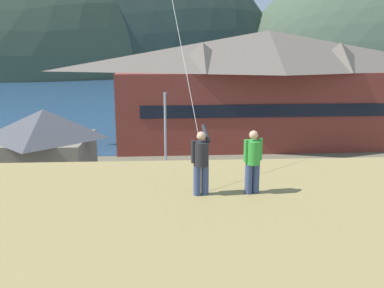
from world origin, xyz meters
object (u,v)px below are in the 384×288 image
at_px(storage_shed_near_lot, 46,152).
at_px(person_kite_flyer, 201,161).
at_px(harbor_lodge, 267,86).
at_px(moored_boat_wharfside, 130,111).
at_px(parking_light_pole, 165,131).
at_px(parked_car_mid_row_near, 317,185).
at_px(storage_shed_waterside, 175,117).
at_px(person_companion, 253,160).
at_px(parked_car_front_row_end, 235,229).
at_px(parked_car_front_row_silver, 240,182).
at_px(moored_boat_inner_slip, 129,120).
at_px(wharf_dock, 157,118).
at_px(moored_boat_outer_mooring, 186,122).

distance_m(storage_shed_near_lot, person_kite_flyer, 18.26).
height_order(harbor_lodge, person_kite_flyer, harbor_lodge).
relative_size(moored_boat_wharfside, person_kite_flyer, 4.27).
height_order(storage_shed_near_lot, parking_light_pole, parking_light_pole).
bearing_deg(person_kite_flyer, parked_car_mid_row_near, 59.37).
xyz_separation_m(harbor_lodge, parked_car_mid_row_near, (-0.18, -15.40, -4.54)).
distance_m(storage_shed_waterside, person_companion, 32.21).
xyz_separation_m(parked_car_front_row_end, parked_car_mid_row_near, (6.07, 6.23, 0.00)).
distance_m(parking_light_pole, person_kite_flyer, 18.44).
bearing_deg(parking_light_pole, parked_car_mid_row_near, -23.78).
relative_size(storage_shed_waterside, parking_light_pole, 0.91).
xyz_separation_m(storage_shed_near_lot, moored_boat_wharfside, (2.70, 29.61, -2.21)).
height_order(parking_light_pole, person_kite_flyer, person_kite_flyer).
xyz_separation_m(storage_shed_near_lot, parked_car_front_row_end, (10.71, -7.93, -1.87)).
relative_size(person_kite_flyer, person_companion, 1.07).
bearing_deg(parked_car_front_row_silver, storage_shed_waterside, 102.34).
height_order(parked_car_front_row_silver, parking_light_pole, parking_light_pole).
xyz_separation_m(storage_shed_waterside, person_kite_flyer, (0.12, -31.94, 4.35)).
xyz_separation_m(parked_car_mid_row_near, person_kite_flyer, (-8.32, -14.05, 5.58)).
relative_size(storage_shed_near_lot, moored_boat_inner_slip, 1.05).
bearing_deg(wharf_dock, person_companion, -85.15).
bearing_deg(harbor_lodge, storage_shed_waterside, 163.93).
bearing_deg(parked_car_front_row_end, parked_car_mid_row_near, 45.76).
height_order(storage_shed_near_lot, parked_car_mid_row_near, storage_shed_near_lot).
xyz_separation_m(harbor_lodge, person_companion, (-7.10, -29.40, 1.03)).
relative_size(storage_shed_near_lot, person_kite_flyer, 3.18).
bearing_deg(harbor_lodge, parking_light_pole, -130.22).
relative_size(parked_car_front_row_end, parking_light_pole, 0.68).
xyz_separation_m(storage_shed_waterside, moored_boat_wharfside, (-5.64, 13.42, -1.58)).
relative_size(moored_boat_wharfside, parking_light_pole, 1.28).
distance_m(storage_shed_near_lot, wharf_dock, 27.25).
bearing_deg(parked_car_front_row_end, person_kite_flyer, -106.06).
bearing_deg(parking_light_pole, storage_shed_near_lot, -161.93).
distance_m(moored_boat_wharfside, person_kite_flyer, 46.11).
relative_size(moored_boat_wharfside, moored_boat_inner_slip, 1.41).
bearing_deg(moored_boat_wharfside, harbor_lodge, -48.12).
height_order(parked_car_front_row_end, parking_light_pole, parking_light_pole).
distance_m(moored_boat_outer_mooring, parking_light_pole, 19.69).
bearing_deg(parking_light_pole, wharf_dock, 92.71).
bearing_deg(parked_car_front_row_silver, storage_shed_near_lot, 175.33).
bearing_deg(parked_car_front_row_end, parked_car_front_row_silver, 78.71).
bearing_deg(storage_shed_waterside, moored_boat_inner_slip, 125.24).
bearing_deg(storage_shed_waterside, parking_light_pole, -93.81).
bearing_deg(storage_shed_waterside, person_companion, -87.27).
bearing_deg(person_companion, storage_shed_waterside, 92.73).
xyz_separation_m(parked_car_front_row_silver, person_companion, (-2.24, -14.71, 5.57)).
distance_m(harbor_lodge, person_companion, 30.26).
height_order(harbor_lodge, parking_light_pole, harbor_lodge).
relative_size(harbor_lodge, parked_car_front_row_silver, 6.91).
bearing_deg(moored_boat_inner_slip, parking_light_pole, -78.47).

